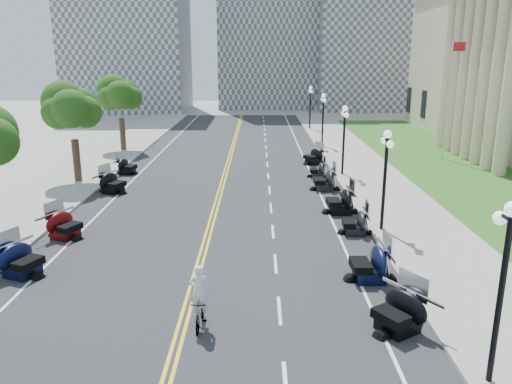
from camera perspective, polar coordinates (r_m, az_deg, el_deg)
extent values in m
plane|color=gray|center=(21.39, -6.44, -8.14)|extent=(160.00, 160.00, 0.00)
cube|color=#333335|center=(30.78, -4.34, -0.74)|extent=(16.00, 90.00, 0.01)
cube|color=yellow|center=(30.79, -4.56, -0.72)|extent=(0.12, 90.00, 0.00)
cube|color=yellow|center=(30.77, -4.12, -0.72)|extent=(0.12, 90.00, 0.00)
cube|color=white|center=(30.93, 7.56, -0.73)|extent=(0.12, 90.00, 0.00)
cube|color=white|center=(31.93, -15.87, -0.68)|extent=(0.12, 90.00, 0.00)
cube|color=white|center=(14.28, 3.39, -21.04)|extent=(0.12, 2.00, 0.00)
cube|color=white|center=(17.66, 2.69, -13.34)|extent=(0.12, 2.00, 0.00)
cube|color=white|center=(21.26, 2.25, -8.17)|extent=(0.12, 2.00, 0.00)
cube|color=white|center=(24.97, 1.94, -4.52)|extent=(0.12, 2.00, 0.00)
cube|color=white|center=(28.77, 1.72, -1.83)|extent=(0.12, 2.00, 0.00)
cube|color=white|center=(32.61, 1.55, 0.24)|extent=(0.12, 2.00, 0.00)
cube|color=white|center=(36.49, 1.41, 1.86)|extent=(0.12, 2.00, 0.00)
cube|color=white|center=(40.39, 1.30, 3.18)|extent=(0.12, 2.00, 0.00)
cube|color=white|center=(44.31, 1.21, 4.26)|extent=(0.12, 2.00, 0.00)
cube|color=white|center=(48.24, 1.14, 5.16)|extent=(0.12, 2.00, 0.00)
cube|color=white|center=(52.19, 1.07, 5.93)|extent=(0.12, 2.00, 0.00)
cube|color=white|center=(56.14, 1.02, 6.59)|extent=(0.12, 2.00, 0.00)
cube|color=white|center=(60.09, 0.97, 7.17)|extent=(0.12, 2.00, 0.00)
cube|color=white|center=(64.06, 0.93, 7.67)|extent=(0.12, 2.00, 0.00)
cube|color=white|center=(68.02, 0.89, 8.12)|extent=(0.12, 2.00, 0.00)
cube|color=white|center=(71.99, 0.85, 8.51)|extent=(0.12, 2.00, 0.00)
cube|color=#9E9991|center=(31.70, 14.94, -0.61)|extent=(5.00, 90.00, 0.15)
cube|color=#9E9991|center=(33.29, -22.67, -0.54)|extent=(5.00, 90.00, 0.15)
cube|color=#356023|center=(41.26, 21.65, 2.41)|extent=(9.00, 60.00, 0.10)
cube|color=gray|center=(84.15, -14.53, 17.88)|extent=(18.00, 14.00, 26.00)
cube|color=gray|center=(87.75, 1.34, 19.52)|extent=(16.00, 12.00, 30.00)
cube|color=gray|center=(86.76, 13.86, 16.51)|extent=(20.00, 14.00, 22.00)
imported|color=#A51414|center=(16.58, -6.43, -13.49)|extent=(0.53, 1.71, 1.02)
imported|color=white|center=(15.96, -6.58, -9.07)|extent=(0.65, 0.43, 1.79)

